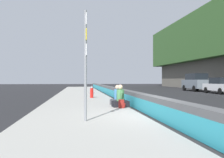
% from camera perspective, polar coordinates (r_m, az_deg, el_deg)
% --- Properties ---
extents(ground_plane, '(160.00, 160.00, 0.00)m').
position_cam_1_polar(ground_plane, '(9.75, 10.03, -8.89)').
color(ground_plane, '#232326').
rests_on(ground_plane, ground).
extents(sidewalk_strip, '(80.00, 4.40, 0.14)m').
position_cam_1_polar(sidewalk_strip, '(9.30, -5.92, -8.88)').
color(sidewalk_strip, '#A8A59E').
rests_on(sidewalk_strip, ground_plane).
extents(jersey_barrier, '(76.00, 0.45, 0.85)m').
position_cam_1_polar(jersey_barrier, '(9.70, 10.01, -6.41)').
color(jersey_barrier, '#545456').
rests_on(jersey_barrier, ground_plane).
extents(route_sign_post, '(0.44, 0.09, 3.60)m').
position_cam_1_polar(route_sign_post, '(8.44, -5.85, 4.96)').
color(route_sign_post, gray).
rests_on(route_sign_post, sidewalk_strip).
extents(fire_hydrant, '(0.26, 0.46, 0.88)m').
position_cam_1_polar(fire_hydrant, '(19.17, -4.50, -2.82)').
color(fire_hydrant, red).
rests_on(fire_hydrant, sidewalk_strip).
extents(seated_person_foreground, '(0.71, 0.82, 1.10)m').
position_cam_1_polar(seated_person_foreground, '(12.76, 1.87, -4.63)').
color(seated_person_foreground, black).
rests_on(seated_person_foreground, sidewalk_strip).
extents(seated_person_middle, '(0.81, 0.89, 1.05)m').
position_cam_1_polar(seated_person_middle, '(14.02, 1.20, -4.29)').
color(seated_person_middle, '#424247').
rests_on(seated_person_middle, sidewalk_strip).
extents(backpack, '(0.32, 0.28, 0.40)m').
position_cam_1_polar(backpack, '(12.25, 2.12, -5.52)').
color(backpack, maroon).
rests_on(backpack, sidewalk_strip).
extents(parked_car_fourth, '(4.50, 1.96, 1.71)m').
position_cam_1_polar(parked_car_fourth, '(29.60, 22.91, -1.34)').
color(parked_car_fourth, silver).
rests_on(parked_car_fourth, ground_plane).
extents(parked_car_midline, '(4.81, 2.09, 2.28)m').
position_cam_1_polar(parked_car_midline, '(35.06, 18.07, -0.63)').
color(parked_car_midline, slate).
rests_on(parked_car_midline, ground_plane).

